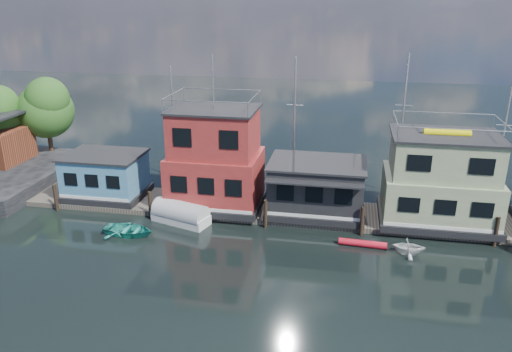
% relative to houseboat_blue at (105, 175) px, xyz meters
% --- Properties ---
extents(ground, '(160.00, 160.00, 0.00)m').
position_rel_houseboat_blue_xyz_m(ground, '(18.00, -12.00, -2.21)').
color(ground, black).
rests_on(ground, ground).
extents(dock, '(48.00, 5.00, 0.40)m').
position_rel_houseboat_blue_xyz_m(dock, '(18.00, 0.00, -2.01)').
color(dock, '#595147').
rests_on(dock, ground).
extents(houseboat_blue, '(6.40, 4.90, 3.66)m').
position_rel_houseboat_blue_xyz_m(houseboat_blue, '(0.00, 0.00, 0.00)').
color(houseboat_blue, black).
rests_on(houseboat_blue, dock).
extents(houseboat_red, '(7.40, 5.90, 11.86)m').
position_rel_houseboat_blue_xyz_m(houseboat_red, '(9.50, 0.00, 1.90)').
color(houseboat_red, black).
rests_on(houseboat_red, dock).
extents(houseboat_dark, '(7.40, 6.10, 4.06)m').
position_rel_houseboat_blue_xyz_m(houseboat_dark, '(17.50, -0.02, 0.21)').
color(houseboat_dark, black).
rests_on(houseboat_dark, dock).
extents(houseboat_green, '(8.40, 5.90, 7.03)m').
position_rel_houseboat_blue_xyz_m(houseboat_green, '(26.50, 0.00, 1.34)').
color(houseboat_green, black).
rests_on(houseboat_green, dock).
extents(pilings, '(42.28, 0.28, 2.20)m').
position_rel_houseboat_blue_xyz_m(pilings, '(17.67, -2.80, -1.11)').
color(pilings, '#2D2116').
rests_on(pilings, ground).
extents(background_masts, '(36.40, 0.16, 12.00)m').
position_rel_houseboat_blue_xyz_m(background_masts, '(22.76, 6.00, 3.35)').
color(background_masts, silver).
rests_on(background_masts, ground).
extents(dinghy_teal, '(3.81, 2.81, 0.76)m').
position_rel_houseboat_blue_xyz_m(dinghy_teal, '(4.48, -5.82, -1.82)').
color(dinghy_teal, teal).
rests_on(dinghy_teal, ground).
extents(red_kayak, '(3.28, 0.69, 0.48)m').
position_rel_houseboat_blue_xyz_m(red_kayak, '(21.08, -4.56, -1.97)').
color(red_kayak, red).
rests_on(red_kayak, ground).
extents(tarp_runabout, '(4.76, 3.00, 1.80)m').
position_rel_houseboat_blue_xyz_m(tarp_runabout, '(7.53, -3.13, -1.53)').
color(tarp_runabout, silver).
rests_on(tarp_runabout, ground).
extents(dinghy_white, '(2.28, 1.99, 1.17)m').
position_rel_houseboat_blue_xyz_m(dinghy_white, '(24.03, -5.07, -1.62)').
color(dinghy_white, silver).
rests_on(dinghy_white, ground).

